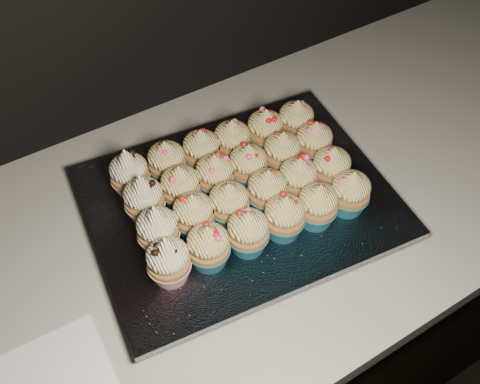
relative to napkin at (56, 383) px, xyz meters
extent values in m
cube|color=black|center=(0.29, 0.13, -0.47)|extent=(2.40, 0.60, 0.86)
cube|color=beige|center=(0.29, 0.13, -0.02)|extent=(2.44, 0.64, 0.04)
cube|color=white|center=(0.00, 0.00, 0.00)|extent=(0.15, 0.15, 0.00)
cube|color=black|center=(0.36, 0.12, 0.01)|extent=(0.47, 0.38, 0.02)
cube|color=silver|center=(0.36, 0.12, 0.03)|extent=(0.51, 0.42, 0.01)
cone|color=#AA1726|center=(0.20, 0.05, 0.05)|extent=(0.06, 0.06, 0.03)
ellipsoid|color=#FFECB3|center=(0.20, 0.05, 0.09)|extent=(0.06, 0.06, 0.04)
cone|color=#FFECB3|center=(0.20, 0.05, 0.11)|extent=(0.03, 0.03, 0.03)
cone|color=#1C6883|center=(0.26, 0.04, 0.05)|extent=(0.06, 0.06, 0.03)
ellipsoid|color=#EDD178|center=(0.26, 0.04, 0.09)|extent=(0.06, 0.06, 0.04)
cone|color=#EDD178|center=(0.26, 0.04, 0.11)|extent=(0.03, 0.03, 0.02)
cone|color=#1C6883|center=(0.32, 0.03, 0.05)|extent=(0.06, 0.06, 0.03)
ellipsoid|color=#EDD178|center=(0.32, 0.03, 0.09)|extent=(0.06, 0.06, 0.04)
cone|color=#EDD178|center=(0.32, 0.03, 0.11)|extent=(0.03, 0.03, 0.02)
cone|color=#1C6883|center=(0.38, 0.03, 0.05)|extent=(0.06, 0.06, 0.03)
ellipsoid|color=#EDD178|center=(0.38, 0.03, 0.09)|extent=(0.06, 0.06, 0.04)
cone|color=#EDD178|center=(0.38, 0.03, 0.11)|extent=(0.03, 0.03, 0.02)
cone|color=#1C6883|center=(0.43, 0.02, 0.05)|extent=(0.06, 0.06, 0.03)
ellipsoid|color=#EDD178|center=(0.43, 0.02, 0.09)|extent=(0.06, 0.06, 0.04)
cone|color=#EDD178|center=(0.43, 0.02, 0.11)|extent=(0.03, 0.03, 0.02)
cone|color=#1C6883|center=(0.49, 0.01, 0.05)|extent=(0.06, 0.06, 0.03)
ellipsoid|color=#EDD178|center=(0.49, 0.01, 0.09)|extent=(0.06, 0.06, 0.04)
cone|color=#EDD178|center=(0.49, 0.01, 0.11)|extent=(0.03, 0.03, 0.02)
cone|color=#AA1726|center=(0.21, 0.10, 0.05)|extent=(0.06, 0.06, 0.03)
ellipsoid|color=#FFECB3|center=(0.21, 0.10, 0.09)|extent=(0.06, 0.06, 0.04)
cone|color=#FFECB3|center=(0.21, 0.10, 0.11)|extent=(0.03, 0.03, 0.03)
cone|color=#1C6883|center=(0.27, 0.10, 0.05)|extent=(0.06, 0.06, 0.03)
ellipsoid|color=#EDD178|center=(0.27, 0.10, 0.09)|extent=(0.06, 0.06, 0.04)
cone|color=#EDD178|center=(0.27, 0.10, 0.11)|extent=(0.03, 0.03, 0.02)
cone|color=#1C6883|center=(0.32, 0.09, 0.05)|extent=(0.06, 0.06, 0.03)
ellipsoid|color=#EDD178|center=(0.32, 0.09, 0.09)|extent=(0.06, 0.06, 0.04)
cone|color=#EDD178|center=(0.32, 0.09, 0.11)|extent=(0.03, 0.03, 0.02)
cone|color=#1C6883|center=(0.38, 0.08, 0.05)|extent=(0.06, 0.06, 0.03)
ellipsoid|color=#EDD178|center=(0.38, 0.08, 0.09)|extent=(0.06, 0.06, 0.04)
cone|color=#EDD178|center=(0.38, 0.08, 0.11)|extent=(0.03, 0.03, 0.02)
cone|color=#1C6883|center=(0.44, 0.08, 0.05)|extent=(0.06, 0.06, 0.03)
ellipsoid|color=#EDD178|center=(0.44, 0.08, 0.09)|extent=(0.06, 0.06, 0.04)
cone|color=#EDD178|center=(0.44, 0.08, 0.11)|extent=(0.03, 0.03, 0.02)
cone|color=#1C6883|center=(0.50, 0.07, 0.05)|extent=(0.06, 0.06, 0.03)
ellipsoid|color=#EDD178|center=(0.50, 0.07, 0.09)|extent=(0.06, 0.06, 0.04)
cone|color=#EDD178|center=(0.50, 0.07, 0.11)|extent=(0.03, 0.03, 0.02)
cone|color=#AA1726|center=(0.22, 0.17, 0.05)|extent=(0.06, 0.06, 0.03)
ellipsoid|color=#FFECB3|center=(0.22, 0.17, 0.09)|extent=(0.06, 0.06, 0.04)
cone|color=#FFECB3|center=(0.22, 0.17, 0.11)|extent=(0.03, 0.03, 0.03)
cone|color=#1C6883|center=(0.27, 0.16, 0.05)|extent=(0.06, 0.06, 0.03)
ellipsoid|color=#EDD178|center=(0.27, 0.16, 0.09)|extent=(0.06, 0.06, 0.04)
cone|color=#EDD178|center=(0.27, 0.16, 0.11)|extent=(0.03, 0.03, 0.02)
cone|color=#1C6883|center=(0.33, 0.15, 0.05)|extent=(0.06, 0.06, 0.03)
ellipsoid|color=#EDD178|center=(0.33, 0.15, 0.09)|extent=(0.06, 0.06, 0.04)
cone|color=#EDD178|center=(0.33, 0.15, 0.11)|extent=(0.03, 0.03, 0.02)
cone|color=#1C6883|center=(0.39, 0.14, 0.05)|extent=(0.06, 0.06, 0.03)
ellipsoid|color=#EDD178|center=(0.39, 0.14, 0.09)|extent=(0.06, 0.06, 0.04)
cone|color=#EDD178|center=(0.39, 0.14, 0.11)|extent=(0.03, 0.03, 0.02)
cone|color=#1C6883|center=(0.45, 0.14, 0.05)|extent=(0.06, 0.06, 0.03)
ellipsoid|color=#EDD178|center=(0.45, 0.14, 0.09)|extent=(0.06, 0.06, 0.04)
cone|color=#EDD178|center=(0.45, 0.14, 0.11)|extent=(0.03, 0.03, 0.02)
cone|color=#1C6883|center=(0.51, 0.13, 0.05)|extent=(0.06, 0.06, 0.03)
ellipsoid|color=#EDD178|center=(0.51, 0.13, 0.09)|extent=(0.06, 0.06, 0.04)
cone|color=#EDD178|center=(0.51, 0.13, 0.11)|extent=(0.03, 0.03, 0.02)
cone|color=#AA1726|center=(0.22, 0.22, 0.05)|extent=(0.06, 0.06, 0.03)
ellipsoid|color=#FFECB3|center=(0.22, 0.22, 0.09)|extent=(0.06, 0.06, 0.04)
cone|color=#FFECB3|center=(0.22, 0.22, 0.11)|extent=(0.03, 0.03, 0.03)
cone|color=#1C6883|center=(0.28, 0.22, 0.05)|extent=(0.06, 0.06, 0.03)
ellipsoid|color=#EDD178|center=(0.28, 0.22, 0.09)|extent=(0.06, 0.06, 0.04)
cone|color=#EDD178|center=(0.28, 0.22, 0.11)|extent=(0.03, 0.03, 0.02)
cone|color=#1C6883|center=(0.34, 0.21, 0.05)|extent=(0.06, 0.06, 0.03)
ellipsoid|color=#EDD178|center=(0.34, 0.21, 0.09)|extent=(0.06, 0.06, 0.04)
cone|color=#EDD178|center=(0.34, 0.21, 0.11)|extent=(0.03, 0.03, 0.02)
cone|color=#1C6883|center=(0.39, 0.20, 0.05)|extent=(0.06, 0.06, 0.03)
ellipsoid|color=#EDD178|center=(0.39, 0.20, 0.09)|extent=(0.06, 0.06, 0.04)
cone|color=#EDD178|center=(0.39, 0.20, 0.11)|extent=(0.03, 0.03, 0.02)
cone|color=#1C6883|center=(0.46, 0.20, 0.05)|extent=(0.06, 0.06, 0.03)
ellipsoid|color=#EDD178|center=(0.46, 0.20, 0.09)|extent=(0.06, 0.06, 0.04)
cone|color=#EDD178|center=(0.46, 0.20, 0.11)|extent=(0.03, 0.03, 0.02)
cone|color=#1C6883|center=(0.51, 0.19, 0.05)|extent=(0.06, 0.06, 0.03)
ellipsoid|color=#EDD178|center=(0.51, 0.19, 0.09)|extent=(0.06, 0.06, 0.04)
cone|color=#EDD178|center=(0.51, 0.19, 0.11)|extent=(0.03, 0.03, 0.02)
camera|label=1|loc=(0.07, -0.35, 0.70)|focal=40.00mm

